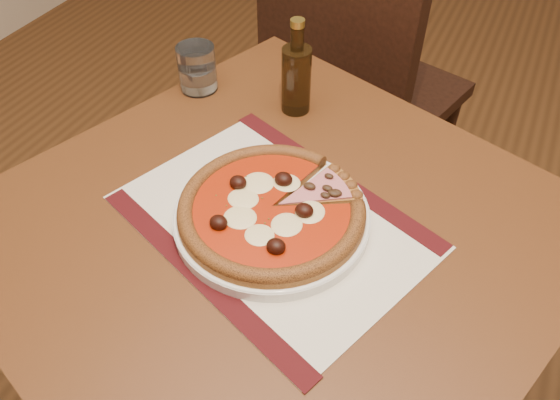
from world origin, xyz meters
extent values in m
cube|color=#5A3015|center=(-0.44, -0.08, 0.73)|extent=(1.02, 1.02, 0.04)
cylinder|color=#5A3015|center=(-0.88, -0.30, 0.35)|extent=(0.05, 0.05, 0.71)
cylinder|color=#5A3015|center=(-0.65, 0.36, 0.35)|extent=(0.05, 0.05, 0.71)
cylinder|color=#5A3015|center=(0.01, 0.13, 0.35)|extent=(0.05, 0.05, 0.71)
cube|color=black|center=(-0.53, 0.73, 0.45)|extent=(0.55, 0.55, 0.04)
cylinder|color=black|center=(-0.30, 0.86, 0.22)|extent=(0.04, 0.04, 0.43)
cylinder|color=black|center=(-0.66, 0.97, 0.22)|extent=(0.04, 0.04, 0.43)
cylinder|color=black|center=(-0.40, 0.50, 0.22)|extent=(0.04, 0.04, 0.43)
cylinder|color=black|center=(-0.77, 0.60, 0.22)|extent=(0.04, 0.04, 0.43)
cube|color=black|center=(-0.59, 0.54, 0.71)|extent=(0.44, 0.16, 0.47)
cube|color=beige|center=(-0.44, -0.08, 0.75)|extent=(0.53, 0.45, 0.00)
cylinder|color=white|center=(-0.44, -0.08, 0.76)|extent=(0.29, 0.29, 0.02)
cylinder|color=#AE662A|center=(-0.44, -0.08, 0.78)|extent=(0.28, 0.28, 0.01)
torus|color=#975121|center=(-0.44, -0.08, 0.78)|extent=(0.28, 0.28, 0.02)
cylinder|color=#A11807|center=(-0.44, -0.08, 0.78)|extent=(0.23, 0.23, 0.00)
ellipsoid|color=#FFEDAB|center=(-0.44, -0.03, 0.79)|extent=(0.05, 0.04, 0.01)
ellipsoid|color=#FFEDAB|center=(-0.50, -0.03, 0.79)|extent=(0.05, 0.04, 0.01)
ellipsoid|color=#FFEDAB|center=(-0.49, -0.09, 0.79)|extent=(0.05, 0.04, 0.01)
ellipsoid|color=#FFEDAB|center=(-0.49, -0.15, 0.79)|extent=(0.05, 0.04, 0.01)
ellipsoid|color=#FFEDAB|center=(-0.43, -0.13, 0.79)|extent=(0.05, 0.04, 0.01)
ellipsoid|color=#FFEDAB|center=(-0.37, -0.13, 0.79)|extent=(0.05, 0.04, 0.01)
ellipsoid|color=#FFEDAB|center=(-0.39, -0.07, 0.79)|extent=(0.05, 0.04, 0.01)
ellipsoid|color=black|center=(-0.45, -0.03, 0.80)|extent=(0.03, 0.02, 0.02)
ellipsoid|color=black|center=(-0.53, -0.06, 0.80)|extent=(0.03, 0.02, 0.02)
ellipsoid|color=black|center=(-0.48, -0.13, 0.80)|extent=(0.03, 0.02, 0.02)
ellipsoid|color=black|center=(-0.39, -0.16, 0.80)|extent=(0.03, 0.02, 0.02)
ellipsoid|color=black|center=(-0.38, -0.08, 0.80)|extent=(0.03, 0.02, 0.02)
ellipsoid|color=#331F12|center=(-0.39, -0.04, 0.79)|extent=(0.02, 0.01, 0.01)
ellipsoid|color=#331F12|center=(-0.37, -0.01, 0.79)|extent=(0.02, 0.01, 0.01)
ellipsoid|color=#331F12|center=(-0.40, -0.04, 0.79)|extent=(0.02, 0.01, 0.01)
ellipsoid|color=#331F12|center=(-0.38, 0.00, 0.79)|extent=(0.02, 0.01, 0.01)
ellipsoid|color=#331F12|center=(-0.41, -0.03, 0.79)|extent=(0.02, 0.01, 0.01)
ellipsoid|color=#331F12|center=(-0.39, 0.00, 0.79)|extent=(0.02, 0.01, 0.01)
ellipsoid|color=#331F12|center=(-0.41, -0.03, 0.79)|extent=(0.02, 0.01, 0.01)
cylinder|color=white|center=(-0.73, 0.18, 0.79)|extent=(0.08, 0.08, 0.09)
cylinder|color=#301E0C|center=(-0.53, 0.19, 0.81)|extent=(0.05, 0.05, 0.12)
cylinder|color=#301E0C|center=(-0.53, 0.19, 0.89)|extent=(0.02, 0.02, 0.05)
cylinder|color=olive|center=(-0.53, 0.19, 0.92)|extent=(0.03, 0.03, 0.01)
camera|label=1|loc=(-0.19, -0.58, 1.36)|focal=35.00mm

